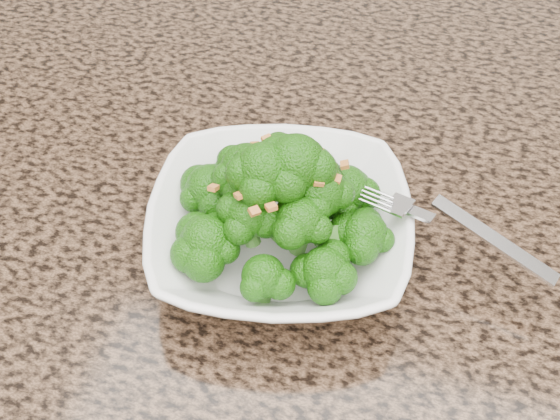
% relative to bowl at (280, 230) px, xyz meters
% --- Properties ---
extents(cabinet, '(1.55, 0.95, 0.87)m').
position_rel_bowl_xyz_m(cabinet, '(-0.03, 0.10, -0.49)').
color(cabinet, '#392217').
rests_on(cabinet, ground).
extents(granite_counter, '(1.64, 1.04, 0.03)m').
position_rel_bowl_xyz_m(granite_counter, '(-0.03, 0.10, -0.04)').
color(granite_counter, brown).
rests_on(granite_counter, cabinet).
extents(bowl, '(0.26, 0.26, 0.05)m').
position_rel_bowl_xyz_m(bowl, '(0.00, 0.00, 0.00)').
color(bowl, white).
rests_on(bowl, granite_counter).
extents(broccoli_pile, '(0.19, 0.19, 0.08)m').
position_rel_bowl_xyz_m(broccoli_pile, '(0.00, -0.00, 0.06)').
color(broccoli_pile, '#1E650B').
rests_on(broccoli_pile, bowl).
extents(garlic_topping, '(0.11, 0.11, 0.01)m').
position_rel_bowl_xyz_m(garlic_topping, '(0.00, 0.00, 0.11)').
color(garlic_topping, orange).
rests_on(garlic_topping, broccoli_pile).
extents(fork, '(0.18, 0.09, 0.01)m').
position_rel_bowl_xyz_m(fork, '(0.11, 0.02, 0.03)').
color(fork, silver).
rests_on(fork, bowl).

